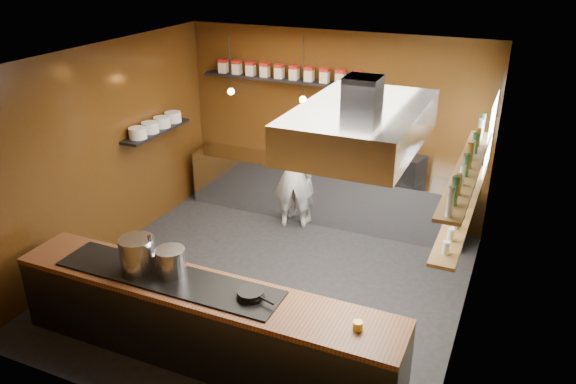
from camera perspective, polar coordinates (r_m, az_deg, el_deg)
The scene contains 26 objects.
floor at distance 7.68m, azimuth -2.14°, elevation -9.23°, with size 5.00×5.00×0.00m, color black.
back_wall at distance 9.14m, azimuth 4.57°, elevation 6.74°, with size 5.00×5.00×0.00m, color #3A200A.
left_wall at distance 8.30m, azimuth -18.08°, elevation 3.79°, with size 5.00×5.00×0.00m, color #3A200A.
right_wall at distance 6.37m, azimuth 18.36°, elevation -2.47°, with size 5.00×5.00×0.00m, color #4D4E2C.
ceiling at distance 6.53m, azimuth -2.56°, elevation 13.34°, with size 5.00×5.00×0.00m, color silver.
window_pane at distance 7.81m, azimuth 19.87°, elevation 5.40°, with size 1.00×1.00×0.00m, color white.
prep_counter at distance 9.22m, azimuth 3.67°, elevation -0.06°, with size 4.60×0.65×0.90m, color silver.
pass_counter at distance 6.28m, azimuth -8.76°, elevation -12.94°, with size 4.40×0.72×0.94m.
tin_shelf at distance 9.16m, azimuth -1.00°, elevation 11.38°, with size 2.60×0.26×0.04m, color black.
plate_shelf at distance 8.92m, azimuth -13.19°, elevation 6.06°, with size 0.30×1.40×0.04m, color black.
bottle_shelf_upper at distance 6.49m, azimuth 17.77°, elevation 2.19°, with size 0.26×2.80×0.04m, color brown.
bottle_shelf_lower at distance 6.67m, azimuth 17.26°, elevation -1.56°, with size 0.26×2.80×0.04m, color brown.
extractor_hood at distance 5.83m, azimuth 7.41°, elevation 6.81°, with size 1.20×2.00×0.72m.
pendant_left at distance 8.82m, azimuth -5.83°, elevation 10.44°, with size 0.10×0.10×0.95m.
pendant_right at distance 8.31m, azimuth 1.52°, elevation 9.71°, with size 0.10×0.10×0.95m.
storage_tins at distance 9.07m, azimuth -0.13°, elevation 12.11°, with size 2.43×0.13×0.22m.
plate_stacks at distance 8.89m, azimuth -13.25°, elevation 6.68°, with size 0.26×1.16×0.16m.
bottles at distance 6.44m, azimuth 17.92°, elevation 3.34°, with size 0.06×2.66×0.24m.
wine_glasses at distance 6.64m, azimuth 17.35°, elevation -0.90°, with size 0.07×2.37×0.13m.
stockpot_large at distance 6.32m, azimuth -15.05°, elevation -6.09°, with size 0.38×0.38×0.37m, color silver.
stockpot_small at distance 6.17m, azimuth -11.81°, elevation -6.94°, with size 0.32×0.32×0.30m, color silver.
utensil_crock at distance 6.32m, azimuth -13.67°, elevation -6.86°, with size 0.15×0.15×0.19m, color silver.
frying_pan at distance 5.75m, azimuth -3.80°, elevation -10.30°, with size 0.45×0.29×0.07m.
butter_jar at distance 5.38m, azimuth 7.10°, elevation -13.32°, with size 0.10×0.10×0.09m, color yellow.
espresso_machine at distance 8.58m, azimuth 12.16°, elevation 2.27°, with size 0.41×0.39×0.41m, color black.
chef at distance 8.78m, azimuth 0.52°, elevation 1.62°, with size 0.62×0.41×1.71m, color white.
Camera 1 is at (2.84, -5.75, 4.22)m, focal length 35.00 mm.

